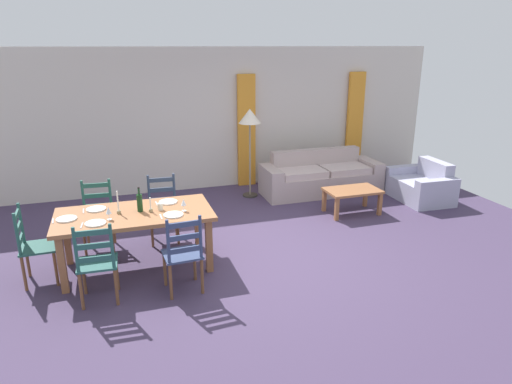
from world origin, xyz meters
The scene contains 30 objects.
ground_plane centered at (0.00, 0.00, -0.01)m, with size 9.60×9.60×0.02m, color #41334F.
wall_far centered at (0.00, 3.30, 1.35)m, with size 9.60×0.16×2.70m, color beige.
curtain_panel_left centered at (0.81, 3.16, 1.10)m, with size 0.35×0.08×2.20m, color orange.
curtain_panel_right centered at (3.21, 3.16, 1.10)m, with size 0.35×0.08×2.20m, color orange.
dining_table centered at (-1.55, 0.11, 0.66)m, with size 1.90×0.96×0.75m.
dining_chair_near_left centered at (-2.01, -0.61, 0.48)m, with size 0.44×0.42×0.96m.
dining_chair_near_right centered at (-1.08, -0.67, 0.48)m, with size 0.45×0.43×0.96m.
dining_chair_far_left centered at (-2.01, 0.90, 0.48)m, with size 0.45×0.43×0.96m.
dining_chair_far_right centered at (-1.12, 0.89, 0.48)m, with size 0.45×0.43×0.96m.
dining_chair_head_west centered at (-2.73, 0.09, 0.48)m, with size 0.41×0.43×0.96m.
dinner_plate_near_left centered at (-2.00, -0.14, 0.76)m, with size 0.24×0.24×0.02m, color white.
fork_near_left centered at (-2.15, -0.14, 0.75)m, with size 0.02×0.17×0.01m, color silver.
dinner_plate_near_right centered at (-1.10, -0.14, 0.76)m, with size 0.24×0.24×0.02m, color white.
fork_near_right centered at (-1.25, -0.14, 0.75)m, with size 0.02×0.17×0.01m, color silver.
dinner_plate_far_left centered at (-2.00, 0.36, 0.76)m, with size 0.24×0.24×0.02m, color white.
fork_far_left centered at (-2.15, 0.36, 0.75)m, with size 0.02×0.17×0.01m, color silver.
dinner_plate_far_right centered at (-1.10, 0.36, 0.76)m, with size 0.24×0.24×0.02m, color white.
fork_far_right centered at (-1.25, 0.36, 0.75)m, with size 0.02×0.17×0.01m, color silver.
dinner_plate_head_west centered at (-2.33, 0.11, 0.76)m, with size 0.24×0.24×0.02m, color white.
fork_head_west centered at (-2.48, 0.11, 0.75)m, with size 0.02×0.17×0.01m, color silver.
wine_bottle centered at (-1.47, 0.13, 0.87)m, with size 0.07×0.07×0.32m.
wine_glass_near_left centered at (-1.85, -0.05, 0.86)m, with size 0.06×0.06×0.16m.
wine_glass_near_right centered at (-0.95, -0.02, 0.86)m, with size 0.06×0.06×0.16m.
coffee_cup_primary centered at (-1.23, 0.10, 0.80)m, with size 0.07×0.07×0.09m, color silver.
candle_tall centered at (-1.73, 0.13, 0.84)m, with size 0.05×0.05×0.29m.
candle_short centered at (-1.35, 0.07, 0.80)m, with size 0.05×0.05×0.19m.
couch centered at (2.01, 2.25, 0.29)m, with size 2.28×0.81×0.80m.
coffee_table centered at (2.03, 1.04, 0.36)m, with size 0.90×0.56×0.42m.
armchair_upholstered centered at (3.63, 1.29, 0.25)m, with size 0.84×1.19×0.72m.
standing_lamp centered at (0.66, 2.44, 1.41)m, with size 0.40×0.40×1.64m.
Camera 1 is at (-1.72, -5.36, 2.73)m, focal length 31.85 mm.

